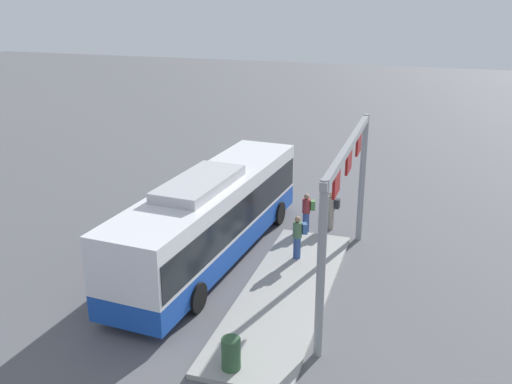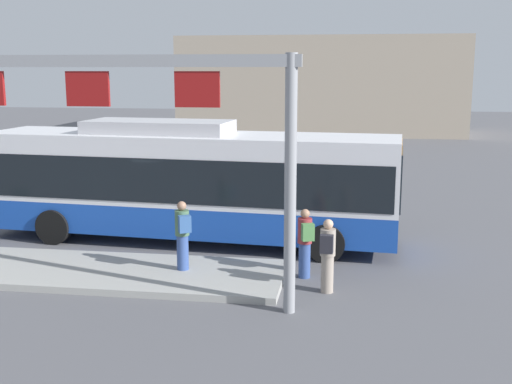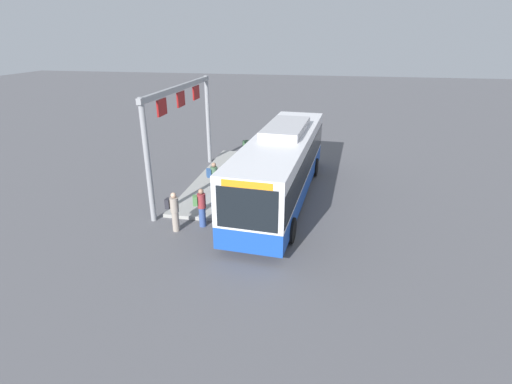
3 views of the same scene
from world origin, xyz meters
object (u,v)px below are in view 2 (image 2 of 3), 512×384
person_waiting_near (327,254)px  bus_main (189,179)px  person_waiting_mid (183,234)px  person_boarding (305,242)px

person_waiting_near → bus_main: bearing=51.2°
bus_main → person_waiting_near: bearing=-38.5°
person_waiting_near → person_waiting_mid: person_waiting_mid is taller
bus_main → person_waiting_mid: 3.32m
person_waiting_near → person_waiting_mid: 3.51m
person_boarding → person_waiting_near: same height
bus_main → person_boarding: 4.63m
person_waiting_mid → person_boarding: bearing=-112.8°
bus_main → person_boarding: size_ratio=7.13×
bus_main → person_waiting_mid: size_ratio=7.13×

